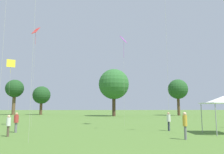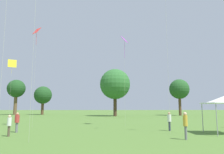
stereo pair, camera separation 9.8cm
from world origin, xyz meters
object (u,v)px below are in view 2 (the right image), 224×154
object	(u,v)px
person_standing_2	(9,123)
kite_0	(12,65)
person_standing_1	(185,123)
distant_tree_0	(16,89)
canopy_tent	(224,100)
kite_6	(125,42)
person_standing_4	(169,120)
distant_tree_1	(43,95)
distant_tree_3	(179,89)
kite_1	(37,34)
distant_tree_2	(115,84)
person_standing_3	(17,121)

from	to	relation	value
person_standing_2	kite_0	bearing A→B (deg)	158.98
person_standing_1	person_standing_2	size ratio (longest dim) A/B	1.15
distant_tree_0	person_standing_1	bearing A→B (deg)	-57.44
canopy_tent	kite_6	world-z (taller)	kite_6
person_standing_4	kite_6	world-z (taller)	kite_6
distant_tree_0	distant_tree_1	bearing A→B (deg)	5.32
person_standing_2	distant_tree_3	world-z (taller)	distant_tree_3
distant_tree_1	person_standing_4	bearing A→B (deg)	-61.18
kite_1	person_standing_2	bearing A→B (deg)	1.28
person_standing_1	distant_tree_1	world-z (taller)	distant_tree_1
distant_tree_2	kite_0	bearing A→B (deg)	-123.51
person_standing_4	kite_0	world-z (taller)	kite_0
distant_tree_1	person_standing_2	bearing A→B (deg)	-77.40
person_standing_3	person_standing_1	bearing A→B (deg)	163.98
person_standing_2	distant_tree_3	bearing A→B (deg)	101.36
kite_0	kite_6	xyz separation A→B (m)	(14.89, -4.25, 2.01)
person_standing_3	kite_0	bearing A→B (deg)	-59.88
distant_tree_0	distant_tree_3	size ratio (longest dim) A/B	1.05
kite_6	distant_tree_2	size ratio (longest dim) A/B	0.94
person_standing_3	distant_tree_0	bearing A→B (deg)	-64.33
kite_6	distant_tree_0	bearing A→B (deg)	108.02
distant_tree_3	person_standing_2	bearing A→B (deg)	-124.50
kite_0	distant_tree_3	distance (m)	41.45
distant_tree_2	person_standing_1	bearing A→B (deg)	-85.61
person_standing_3	kite_6	distance (m)	14.50
distant_tree_0	kite_6	bearing A→B (deg)	-53.78
person_standing_1	kite_1	world-z (taller)	kite_1
kite_6	distant_tree_1	distance (m)	42.98
person_standing_3	distant_tree_1	size ratio (longest dim) A/B	0.21
distant_tree_2	distant_tree_3	xyz separation A→B (m)	(16.88, 3.46, -0.91)
person_standing_4	canopy_tent	xyz separation A→B (m)	(3.96, -2.48, 1.75)
distant_tree_2	kite_1	bearing A→B (deg)	-110.85
person_standing_3	canopy_tent	bearing A→B (deg)	178.14
person_standing_4	kite_6	bearing A→B (deg)	-118.15
person_standing_2	kite_1	world-z (taller)	kite_1
kite_0	distant_tree_2	xyz separation A→B (m)	(15.13, 22.85, -0.25)
distant_tree_1	distant_tree_3	xyz separation A→B (m)	(36.99, -7.31, 1.22)
person_standing_4	distant_tree_3	xyz separation A→B (m)	(13.47, 35.44, 5.68)
kite_6	distant_tree_0	xyz separation A→B (m)	(-27.23, 37.18, -2.70)
distant_tree_1	distant_tree_2	distance (m)	22.90
person_standing_1	person_standing_3	bearing A→B (deg)	158.92
kite_1	distant_tree_0	size ratio (longest dim) A/B	1.15
person_standing_1	distant_tree_0	xyz separation A→B (m)	(-30.34, 47.52, 6.05)
kite_1	kite_0	bearing A→B (deg)	-140.42
kite_6	distant_tree_2	world-z (taller)	distant_tree_2
person_standing_2	kite_0	size ratio (longest dim) A/B	0.19
kite_1	person_standing_4	bearing A→B (deg)	68.59
person_standing_3	canopy_tent	xyz separation A→B (m)	(17.61, -1.73, 1.75)
person_standing_1	distant_tree_2	distance (m)	38.10
canopy_tent	distant_tree_0	xyz separation A→B (m)	(-34.84, 44.54, 4.41)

